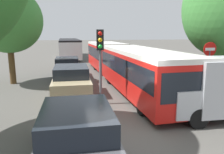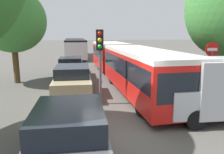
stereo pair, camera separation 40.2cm
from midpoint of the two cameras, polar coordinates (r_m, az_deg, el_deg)
ground_plane at (r=7.28m, az=4.44°, el=-15.09°), size 200.00×200.00×0.00m
articulated_bus at (r=14.96m, az=4.18°, el=4.24°), size 3.27×16.30×2.41m
city_bus_rear at (r=30.14m, az=-9.22°, el=7.77°), size 2.88×11.43×2.44m
queued_car_graphite at (r=5.70m, az=-9.04°, el=-14.68°), size 1.84×4.29×1.49m
queued_car_tan at (r=11.91m, az=-9.27°, el=-0.70°), size 1.90×4.44×1.54m
queued_car_navy at (r=16.93m, az=-10.04°, el=2.70°), size 1.79×4.19×1.45m
traffic_light at (r=9.76m, az=-1.99°, el=7.01°), size 0.35×0.38×3.40m
no_entry_sign at (r=11.83m, az=25.35°, el=3.66°), size 0.70×0.08×2.82m
tree_left_mid at (r=15.49m, az=-23.54°, el=13.02°), size 4.23×4.23×6.08m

